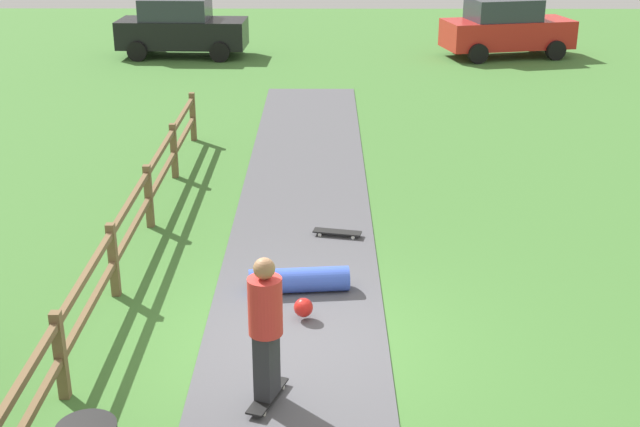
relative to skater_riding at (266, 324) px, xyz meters
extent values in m
plane|color=#427533|center=(0.26, 1.38, -1.02)|extent=(60.00, 60.00, 0.00)
cube|color=#515156|center=(0.26, 1.38, -1.01)|extent=(2.40, 28.00, 0.02)
cube|color=brown|center=(-2.34, 0.10, -0.47)|extent=(0.12, 0.12, 1.10)
cube|color=brown|center=(-2.34, 2.67, -0.47)|extent=(0.12, 0.12, 1.10)
cube|color=brown|center=(-2.34, 5.24, -0.47)|extent=(0.12, 0.12, 1.10)
cube|color=brown|center=(-2.34, 7.81, -0.47)|extent=(0.12, 0.12, 1.10)
cube|color=brown|center=(-2.34, 10.38, -0.47)|extent=(0.12, 0.12, 1.10)
cube|color=brown|center=(-2.34, 1.38, -0.52)|extent=(0.08, 18.00, 0.09)
cube|color=brown|center=(-2.34, 1.38, -0.07)|extent=(0.08, 18.00, 0.09)
cube|color=black|center=(0.00, 0.00, -0.92)|extent=(0.45, 0.82, 0.02)
cylinder|color=silver|center=(0.02, 0.29, -0.97)|extent=(0.05, 0.07, 0.06)
cylinder|color=silver|center=(0.16, 0.24, -0.97)|extent=(0.05, 0.07, 0.06)
cylinder|color=silver|center=(-0.16, -0.24, -0.97)|extent=(0.05, 0.07, 0.06)
cylinder|color=silver|center=(-0.02, -0.29, -0.97)|extent=(0.05, 0.07, 0.06)
cube|color=#2D2D33|center=(0.00, 0.00, -0.51)|extent=(0.29, 0.37, 0.80)
cylinder|color=red|center=(0.00, 0.00, 0.22)|extent=(0.48, 0.48, 0.66)
sphere|color=#9E704C|center=(0.00, 0.00, 0.67)|extent=(0.24, 0.24, 0.24)
cylinder|color=blue|center=(0.28, 2.75, -0.82)|extent=(1.46, 0.50, 0.36)
sphere|color=red|center=(0.36, 1.92, -0.82)|extent=(0.26, 0.26, 0.26)
cube|color=black|center=(0.86, 4.79, -0.92)|extent=(0.82, 0.36, 0.02)
cylinder|color=silver|center=(1.15, 4.80, -0.97)|extent=(0.06, 0.04, 0.06)
cylinder|color=silver|center=(1.11, 4.66, -0.97)|extent=(0.06, 0.04, 0.06)
cylinder|color=silver|center=(0.60, 4.92, -0.97)|extent=(0.06, 0.04, 0.06)
cylinder|color=silver|center=(0.57, 4.78, -0.97)|extent=(0.06, 0.04, 0.06)
cube|color=black|center=(-4.08, 20.17, -0.25)|extent=(4.26, 1.86, 0.90)
cube|color=#2D333D|center=(-4.28, 20.18, 0.55)|extent=(2.26, 1.64, 0.70)
cylinder|color=black|center=(-2.70, 21.00, -0.70)|extent=(0.65, 0.26, 0.64)
cylinder|color=black|center=(-2.77, 19.24, -0.70)|extent=(0.65, 0.26, 0.64)
cylinder|color=black|center=(-5.40, 21.10, -0.70)|extent=(0.65, 0.26, 0.64)
cylinder|color=black|center=(-5.47, 19.34, -0.70)|extent=(0.65, 0.26, 0.64)
cube|color=red|center=(6.70, 20.17, -0.25)|extent=(4.47, 2.56, 0.90)
cube|color=#2D333D|center=(6.50, 20.13, 0.55)|extent=(2.48, 2.00, 0.70)
cylinder|color=black|center=(7.83, 21.32, -0.70)|extent=(0.68, 0.37, 0.64)
cylinder|color=black|center=(8.21, 19.60, -0.70)|extent=(0.68, 0.37, 0.64)
cylinder|color=black|center=(5.19, 20.74, -0.70)|extent=(0.68, 0.37, 0.64)
cylinder|color=black|center=(5.57, 19.02, -0.70)|extent=(0.68, 0.37, 0.64)
camera|label=1|loc=(0.64, -8.17, 4.54)|focal=47.55mm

